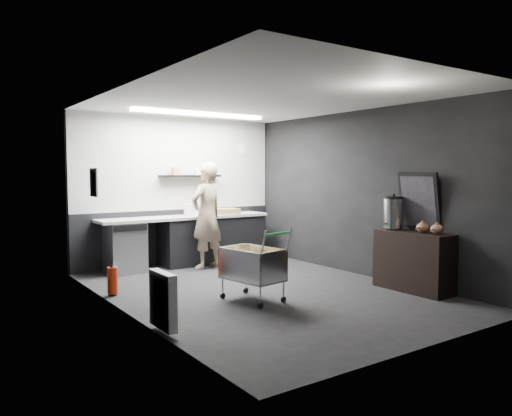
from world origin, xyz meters
TOP-DOWN VIEW (x-y plane):
  - floor at (0.00, 0.00)m, footprint 5.50×5.50m
  - ceiling at (0.00, 0.00)m, footprint 5.50×5.50m
  - wall_back at (0.00, 2.75)m, footprint 5.50×0.00m
  - wall_front at (0.00, -2.75)m, footprint 5.50×0.00m
  - wall_left at (-2.00, 0.00)m, footprint 0.00×5.50m
  - wall_right at (2.00, 0.00)m, footprint 0.00×5.50m
  - kitchen_wall_panel at (0.00, 2.73)m, footprint 3.95×0.02m
  - dado_panel at (0.00, 2.73)m, footprint 3.95×0.02m
  - floating_shelf at (0.20, 2.62)m, footprint 1.20×0.22m
  - wall_clock at (1.40, 2.72)m, footprint 0.20×0.03m
  - poster at (-1.98, 1.30)m, footprint 0.02×0.30m
  - poster_red_band at (-1.98, 1.30)m, footprint 0.02×0.22m
  - radiator at (-1.94, -0.90)m, footprint 0.10×0.50m
  - ceiling_strip at (0.00, 1.85)m, footprint 2.40×0.20m
  - prep_counter at (0.14, 2.42)m, footprint 3.20×0.61m
  - person at (0.18, 1.97)m, footprint 0.78×0.62m
  - shopping_cart at (-0.42, -0.33)m, footprint 0.65×0.95m
  - sideboard at (1.78, -1.16)m, footprint 0.48×1.13m
  - fire_extinguisher at (-1.85, 0.98)m, footprint 0.14×0.14m
  - cardboard_box at (0.78, 2.37)m, footprint 0.58×0.48m
  - pink_tub at (0.07, 2.42)m, footprint 0.21×0.21m
  - white_container at (0.13, 2.37)m, footprint 0.19×0.16m

SIDE VIEW (x-z plane):
  - floor at x=0.00m, z-range 0.00..0.00m
  - fire_extinguisher at x=-1.85m, z-range -0.01..0.45m
  - radiator at x=-1.94m, z-range 0.05..0.65m
  - shopping_cart at x=-0.42m, z-range -0.02..0.92m
  - prep_counter at x=0.14m, z-range 0.01..0.91m
  - dado_panel at x=0.00m, z-range 0.00..1.00m
  - sideboard at x=1.78m, z-range -0.31..1.39m
  - person at x=0.18m, z-range 0.00..1.86m
  - cardboard_box at x=0.78m, z-range 0.90..1.00m
  - white_container at x=0.13m, z-range 0.90..1.06m
  - pink_tub at x=0.07m, z-range 0.90..1.11m
  - wall_back at x=0.00m, z-range -1.40..4.10m
  - wall_front at x=0.00m, z-range -1.40..4.10m
  - wall_left at x=-2.00m, z-range -1.40..4.10m
  - wall_right at x=2.00m, z-range -1.40..4.10m
  - poster at x=-1.98m, z-range 1.35..1.75m
  - floating_shelf at x=0.20m, z-range 1.60..1.64m
  - poster_red_band at x=-1.98m, z-range 1.57..1.67m
  - kitchen_wall_panel at x=0.00m, z-range 1.00..2.70m
  - wall_clock at x=1.40m, z-range 2.05..2.25m
  - ceiling_strip at x=0.00m, z-range 2.65..2.69m
  - ceiling at x=0.00m, z-range 2.70..2.70m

